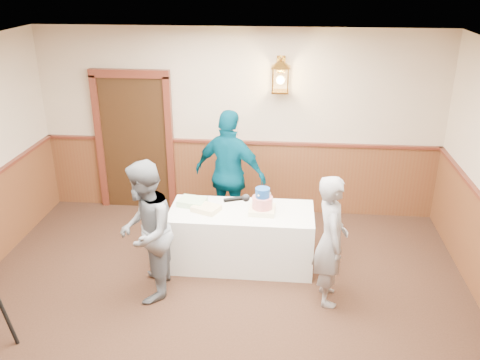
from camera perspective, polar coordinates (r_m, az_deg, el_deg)
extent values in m
cube|color=#BBA78C|center=(7.62, -0.12, 6.36)|extent=(6.00, 0.02, 2.80)
cube|color=white|center=(3.91, -5.21, 11.44)|extent=(6.00, 7.00, 0.02)
cube|color=brown|center=(7.88, -0.13, 0.38)|extent=(5.98, 0.04, 1.10)
cube|color=#552216|center=(7.67, -0.14, 4.28)|extent=(5.98, 0.07, 0.04)
cube|color=black|center=(7.98, -11.68, 4.03)|extent=(1.00, 0.06, 2.10)
cube|color=white|center=(6.53, 0.17, -6.41)|extent=(1.80, 0.80, 0.75)
cube|color=#FFF3C2|center=(6.30, 2.51, -3.37)|extent=(0.33, 0.33, 0.06)
cylinder|color=red|center=(6.26, 2.53, -2.51)|extent=(0.25, 0.25, 0.15)
cylinder|color=#154391|center=(6.20, 2.55, -1.42)|extent=(0.18, 0.18, 0.11)
cube|color=#F1DD90|center=(6.35, -3.82, -3.20)|extent=(0.39, 0.35, 0.07)
cube|color=#8FC68B|center=(6.52, -5.37, -2.47)|extent=(0.37, 0.32, 0.08)
imported|color=slate|center=(5.80, -10.59, -5.76)|extent=(0.71, 0.86, 1.66)
cylinder|color=black|center=(5.38, -0.69, -2.18)|extent=(0.23, 0.06, 0.09)
sphere|color=black|center=(5.35, 0.68, -2.03)|extent=(0.08, 0.08, 0.08)
imported|color=gray|center=(5.74, 10.15, -6.71)|extent=(0.42, 0.59, 1.54)
imported|color=#003C52|center=(7.00, -1.13, 0.60)|extent=(1.16, 0.80, 1.82)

